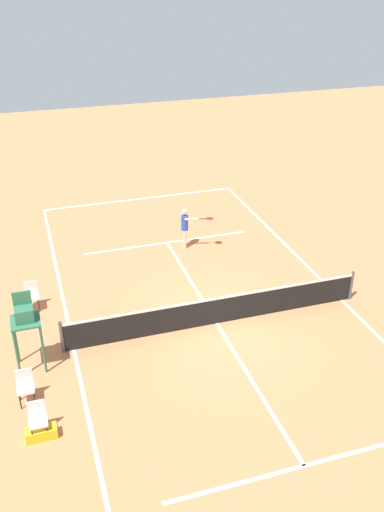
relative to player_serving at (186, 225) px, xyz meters
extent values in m
plane|color=#D37A4C|center=(0.62, 5.36, -0.99)|extent=(60.00, 60.00, 0.00)
cube|color=white|center=(0.62, -5.52, -0.99)|extent=(9.06, 0.10, 0.01)
cube|color=white|center=(-3.91, 5.36, -0.99)|extent=(0.10, 21.74, 0.01)
cube|color=white|center=(5.15, 5.36, -0.99)|extent=(0.10, 21.74, 0.01)
cube|color=white|center=(0.62, -0.62, -0.99)|extent=(6.80, 0.10, 0.01)
cube|color=white|center=(0.62, 11.33, -0.99)|extent=(6.80, 0.10, 0.01)
cube|color=white|center=(0.62, 5.36, -0.99)|extent=(0.10, 11.96, 0.01)
cylinder|color=#4C4C51|center=(-4.21, 5.36, -0.45)|extent=(0.10, 0.10, 1.07)
cylinder|color=#4C4C51|center=(5.45, 5.36, -0.45)|extent=(0.10, 0.10, 1.07)
cube|color=black|center=(0.62, 5.36, -0.53)|extent=(9.66, 0.03, 0.91)
cube|color=white|center=(0.62, 5.36, -0.06)|extent=(9.66, 0.04, 0.06)
cylinder|color=beige|center=(0.03, -0.12, -0.60)|extent=(0.12, 0.12, 0.78)
cylinder|color=beige|center=(0.07, 0.08, -0.60)|extent=(0.12, 0.12, 0.78)
cylinder|color=#2647B7|center=(0.05, -0.02, 0.09)|extent=(0.28, 0.28, 0.61)
sphere|color=beige|center=(0.05, -0.02, 0.57)|extent=(0.22, 0.22, 0.22)
cylinder|color=beige|center=(0.01, -0.20, 0.12)|extent=(0.09, 0.09, 0.54)
cylinder|color=beige|center=(-0.17, 0.22, 0.32)|extent=(0.55, 0.21, 0.09)
cylinder|color=black|center=(-0.56, 0.32, 0.32)|extent=(0.26, 0.10, 0.04)
ellipsoid|color=red|center=(-0.84, 0.38, 0.32)|extent=(0.38, 0.35, 0.04)
sphere|color=#CCE033|center=(-0.99, 0.80, -0.96)|extent=(0.07, 0.07, 0.07)
cylinder|color=#2D6B4C|center=(6.01, 6.14, -0.21)|extent=(0.07, 0.07, 1.55)
cylinder|color=#2D6B4C|center=(6.71, 6.14, -0.21)|extent=(0.07, 0.07, 1.55)
cylinder|color=#2D6B4C|center=(6.01, 5.44, -0.21)|extent=(0.07, 0.07, 1.55)
cylinder|color=#2D6B4C|center=(6.71, 5.44, -0.21)|extent=(0.07, 0.07, 1.55)
cube|color=#2D6B4C|center=(6.36, 5.79, 0.59)|extent=(0.80, 0.80, 0.06)
cube|color=#2D6B4C|center=(6.36, 5.79, 0.82)|extent=(0.50, 0.44, 0.40)
cube|color=#2D6B4C|center=(6.36, 5.59, 1.17)|extent=(0.50, 0.06, 0.50)
cylinder|color=#262626|center=(6.18, 8.74, -0.76)|extent=(0.04, 0.04, 0.45)
cylinder|color=#262626|center=(6.53, 8.74, -0.76)|extent=(0.04, 0.04, 0.45)
cylinder|color=#262626|center=(6.18, 8.39, -0.76)|extent=(0.04, 0.04, 0.45)
cylinder|color=#262626|center=(6.53, 8.39, -0.76)|extent=(0.04, 0.04, 0.45)
cube|color=silver|center=(6.36, 8.57, -0.51)|extent=(0.44, 0.44, 0.06)
cube|color=silver|center=(6.36, 8.35, -0.26)|extent=(0.44, 0.04, 0.44)
cylinder|color=#262626|center=(5.96, 2.95, -0.76)|extent=(0.04, 0.04, 0.45)
cylinder|color=#262626|center=(6.31, 2.95, -0.76)|extent=(0.04, 0.04, 0.45)
cylinder|color=#262626|center=(5.96, 2.60, -0.76)|extent=(0.04, 0.04, 0.45)
cylinder|color=#262626|center=(6.31, 2.60, -0.76)|extent=(0.04, 0.04, 0.45)
cube|color=silver|center=(6.14, 2.77, -0.51)|extent=(0.44, 0.44, 0.06)
cube|color=silver|center=(6.14, 2.55, -0.26)|extent=(0.44, 0.04, 0.44)
cylinder|color=#262626|center=(6.41, 7.45, -0.76)|extent=(0.04, 0.04, 0.45)
cylinder|color=#262626|center=(6.76, 7.45, -0.76)|extent=(0.04, 0.04, 0.45)
cylinder|color=#262626|center=(6.41, 7.10, -0.76)|extent=(0.04, 0.04, 0.45)
cylinder|color=#262626|center=(6.76, 7.10, -0.76)|extent=(0.04, 0.04, 0.45)
cube|color=silver|center=(6.58, 7.27, -0.51)|extent=(0.44, 0.44, 0.06)
cube|color=silver|center=(6.58, 7.05, -0.26)|extent=(0.44, 0.04, 0.44)
cube|color=yellow|center=(6.32, 8.62, -0.84)|extent=(0.76, 0.32, 0.30)
camera|label=1|loc=(5.87, 19.30, 9.46)|focal=39.64mm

